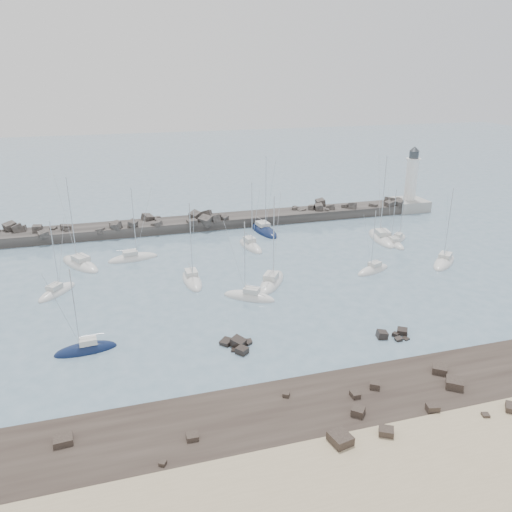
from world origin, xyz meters
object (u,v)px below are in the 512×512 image
Objects in this scene: sailboat_13 at (192,281)px; sailboat_6 at (250,246)px; sailboat_9 at (373,270)px; lighthouse at (409,196)px; sailboat_2 at (86,350)px; sailboat_5 at (249,297)px; sailboat_10 at (393,244)px; sailboat_14 at (381,239)px; sailboat_3 at (57,292)px; sailboat_4 at (133,259)px; sailboat_7 at (272,283)px; sailboat_8 at (264,231)px; sailboat_11 at (444,262)px; sailboat_1 at (80,265)px; sailboat_12 at (398,240)px.

sailboat_6 is at bearing 44.32° from sailboat_13.
sailboat_9 is at bearing -46.41° from sailboat_6.
sailboat_13 is (-52.86, -26.39, -2.95)m from lighthouse.
sailboat_2 is 1.01× the size of sailboat_9.
lighthouse is at bearing 32.13° from sailboat_2.
lighthouse is 57.73m from sailboat_5.
sailboat_14 is (-0.62, 2.98, 0.02)m from sailboat_10.
sailboat_5 is 34.57m from sailboat_14.
sailboat_5 is 1.10× the size of sailboat_10.
sailboat_4 reaches higher than sailboat_3.
sailboat_7 is 1.07× the size of sailboat_13.
sailboat_7 is at bearing -152.23° from sailboat_14.
sailboat_5 is 21.37m from sailboat_9.
sailboat_3 is 0.68× the size of sailboat_14.
sailboat_10 is (51.60, 22.27, -0.01)m from sailboat_2.
sailboat_2 is 43.70m from sailboat_9.
sailboat_8 is (4.92, 7.98, -0.01)m from sailboat_6.
sailboat_11 is 1.03× the size of sailboat_13.
sailboat_5 is at bearing -173.47° from sailboat_11.
sailboat_1 reaches higher than sailboat_13.
lighthouse reaches higher than sailboat_11.
lighthouse is 43.11m from sailboat_6.
sailboat_7 reaches higher than sailboat_6.
sailboat_8 is 24.10m from sailboat_10.
sailboat_1 is at bearing 160.69° from sailboat_9.
sailboat_2 is at bearing -153.65° from sailboat_14.
sailboat_7 is at bearing -158.21° from sailboat_10.
sailboat_11 is at bearing 12.23° from sailboat_2.
sailboat_8 is at bearing 75.46° from sailboat_7.
sailboat_7 is (4.47, 3.84, 0.01)m from sailboat_5.
sailboat_11 is (-12.68, -30.45, -2.96)m from lighthouse.
sailboat_11 is at bearing -30.02° from sailboat_6.
sailboat_13 reaches higher than sailboat_9.
sailboat_2 is at bearing -155.92° from sailboat_12.
sailboat_6 is (26.82, 27.95, 0.01)m from sailboat_2.
sailboat_3 reaches higher than sailboat_2.
sailboat_12 is (53.82, 24.06, -0.00)m from sailboat_2.
lighthouse is 59.16m from sailboat_13.
sailboat_11 is (56.23, -15.40, -0.01)m from sailboat_1.
sailboat_13 is (-39.32, -8.15, 0.00)m from sailboat_12.
sailboat_4 is at bearing 139.94° from sailboat_7.
sailboat_4 is at bearing -161.69° from sailboat_8.
sailboat_13 is at bearing 159.66° from sailboat_7.
sailboat_4 is 45.22m from sailboat_10.
sailboat_5 is 33.88m from sailboat_11.
sailboat_14 reaches higher than sailboat_1.
sailboat_2 is at bearing -131.46° from sailboat_8.
sailboat_9 is (46.28, -5.11, 0.00)m from sailboat_3.
sailboat_8 is (36.00, 18.83, 0.01)m from sailboat_3.
sailboat_3 is at bearing 174.91° from sailboat_11.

